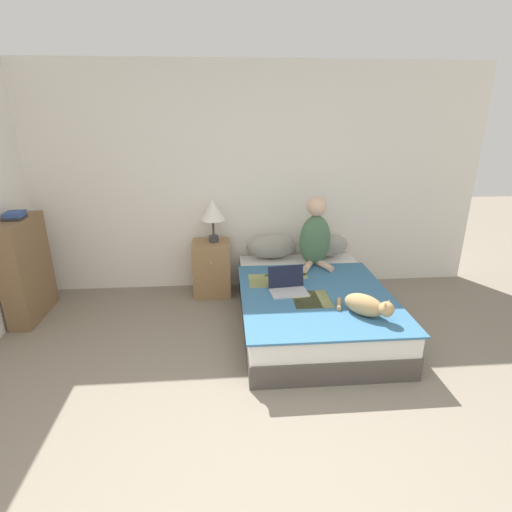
{
  "coord_description": "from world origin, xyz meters",
  "views": [
    {
      "loc": [
        -0.17,
        -1.43,
        2.03
      ],
      "look_at": [
        0.11,
        2.05,
        0.76
      ],
      "focal_mm": 28.0,
      "sensor_mm": 36.0,
      "label": 1
    }
  ],
  "objects_px": {
    "laptop_open": "(288,287)",
    "book_stack_top": "(15,215)",
    "bed": "(311,305)",
    "pillow_near": "(271,246)",
    "person_sitting": "(315,235)",
    "nightstand": "(212,268)",
    "pillow_far": "(323,245)",
    "cat_tabby": "(367,305)",
    "table_lamp": "(213,211)",
    "bookshelf": "(26,269)"
  },
  "relations": [
    {
      "from": "pillow_far",
      "to": "table_lamp",
      "type": "bearing_deg",
      "value": -178.91
    },
    {
      "from": "book_stack_top",
      "to": "nightstand",
      "type": "bearing_deg",
      "value": 12.24
    },
    {
      "from": "bed",
      "to": "bookshelf",
      "type": "distance_m",
      "value": 2.9
    },
    {
      "from": "person_sitting",
      "to": "bookshelf",
      "type": "xyz_separation_m",
      "value": [
        -3.0,
        -0.17,
        -0.23
      ]
    },
    {
      "from": "cat_tabby",
      "to": "laptop_open",
      "type": "relative_size",
      "value": 1.27
    },
    {
      "from": "cat_tabby",
      "to": "book_stack_top",
      "type": "height_order",
      "value": "book_stack_top"
    },
    {
      "from": "bed",
      "to": "book_stack_top",
      "type": "height_order",
      "value": "book_stack_top"
    },
    {
      "from": "bed",
      "to": "pillow_far",
      "type": "bearing_deg",
      "value": 70.01
    },
    {
      "from": "pillow_far",
      "to": "laptop_open",
      "type": "distance_m",
      "value": 1.1
    },
    {
      "from": "cat_tabby",
      "to": "nightstand",
      "type": "distance_m",
      "value": 1.96
    },
    {
      "from": "pillow_far",
      "to": "nightstand",
      "type": "relative_size",
      "value": 0.92
    },
    {
      "from": "person_sitting",
      "to": "table_lamp",
      "type": "distance_m",
      "value": 1.16
    },
    {
      "from": "book_stack_top",
      "to": "bed",
      "type": "bearing_deg",
      "value": -8.03
    },
    {
      "from": "person_sitting",
      "to": "nightstand",
      "type": "relative_size",
      "value": 1.22
    },
    {
      "from": "pillow_far",
      "to": "book_stack_top",
      "type": "height_order",
      "value": "book_stack_top"
    },
    {
      "from": "person_sitting",
      "to": "cat_tabby",
      "type": "height_order",
      "value": "person_sitting"
    },
    {
      "from": "pillow_far",
      "to": "table_lamp",
      "type": "height_order",
      "value": "table_lamp"
    },
    {
      "from": "cat_tabby",
      "to": "bed",
      "type": "bearing_deg",
      "value": 164.89
    },
    {
      "from": "laptop_open",
      "to": "cat_tabby",
      "type": "bearing_deg",
      "value": -48.24
    },
    {
      "from": "cat_tabby",
      "to": "person_sitting",
      "type": "bearing_deg",
      "value": 145.69
    },
    {
      "from": "bed",
      "to": "pillow_far",
      "type": "distance_m",
      "value": 0.97
    },
    {
      "from": "person_sitting",
      "to": "nightstand",
      "type": "height_order",
      "value": "person_sitting"
    },
    {
      "from": "cat_tabby",
      "to": "bookshelf",
      "type": "height_order",
      "value": "bookshelf"
    },
    {
      "from": "bed",
      "to": "pillow_near",
      "type": "bearing_deg",
      "value": 109.92
    },
    {
      "from": "bed",
      "to": "nightstand",
      "type": "height_order",
      "value": "nightstand"
    },
    {
      "from": "pillow_far",
      "to": "table_lamp",
      "type": "xyz_separation_m",
      "value": [
        -1.28,
        -0.02,
        0.44
      ]
    },
    {
      "from": "cat_tabby",
      "to": "bookshelf",
      "type": "relative_size",
      "value": 0.45
    },
    {
      "from": "laptop_open",
      "to": "nightstand",
      "type": "xyz_separation_m",
      "value": [
        -0.75,
        0.9,
        -0.14
      ]
    },
    {
      "from": "pillow_far",
      "to": "book_stack_top",
      "type": "relative_size",
      "value": 2.69
    },
    {
      "from": "laptop_open",
      "to": "nightstand",
      "type": "bearing_deg",
      "value": 123.37
    },
    {
      "from": "bed",
      "to": "book_stack_top",
      "type": "bearing_deg",
      "value": 171.97
    },
    {
      "from": "laptop_open",
      "to": "bookshelf",
      "type": "xyz_separation_m",
      "value": [
        -2.6,
        0.49,
        0.07
      ]
    },
    {
      "from": "bed",
      "to": "pillow_near",
      "type": "xyz_separation_m",
      "value": [
        -0.31,
        0.85,
        0.35
      ]
    },
    {
      "from": "pillow_near",
      "to": "laptop_open",
      "type": "xyz_separation_m",
      "value": [
        0.05,
        -0.94,
        -0.09
      ]
    },
    {
      "from": "bed",
      "to": "person_sitting",
      "type": "relative_size",
      "value": 2.58
    },
    {
      "from": "pillow_near",
      "to": "book_stack_top",
      "type": "distance_m",
      "value": 2.64
    },
    {
      "from": "pillow_far",
      "to": "book_stack_top",
      "type": "xyz_separation_m",
      "value": [
        -3.17,
        -0.44,
        0.53
      ]
    },
    {
      "from": "nightstand",
      "to": "bookshelf",
      "type": "relative_size",
      "value": 0.6
    },
    {
      "from": "pillow_near",
      "to": "nightstand",
      "type": "relative_size",
      "value": 0.92
    },
    {
      "from": "table_lamp",
      "to": "book_stack_top",
      "type": "distance_m",
      "value": 1.94
    },
    {
      "from": "laptop_open",
      "to": "book_stack_top",
      "type": "distance_m",
      "value": 2.72
    },
    {
      "from": "person_sitting",
      "to": "nightstand",
      "type": "bearing_deg",
      "value": 168.56
    },
    {
      "from": "pillow_far",
      "to": "cat_tabby",
      "type": "relative_size",
      "value": 1.23
    },
    {
      "from": "bed",
      "to": "person_sitting",
      "type": "distance_m",
      "value": 0.81
    },
    {
      "from": "cat_tabby",
      "to": "nightstand",
      "type": "height_order",
      "value": "nightstand"
    },
    {
      "from": "person_sitting",
      "to": "cat_tabby",
      "type": "distance_m",
      "value": 1.23
    },
    {
      "from": "table_lamp",
      "to": "bookshelf",
      "type": "height_order",
      "value": "table_lamp"
    },
    {
      "from": "pillow_near",
      "to": "laptop_open",
      "type": "height_order",
      "value": "pillow_near"
    },
    {
      "from": "pillow_near",
      "to": "bookshelf",
      "type": "bearing_deg",
      "value": -170.1
    },
    {
      "from": "bed",
      "to": "table_lamp",
      "type": "height_order",
      "value": "table_lamp"
    }
  ]
}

